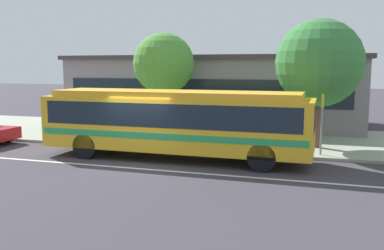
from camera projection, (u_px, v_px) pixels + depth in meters
ground_plane at (139, 163)px, 16.02m from camera, size 120.00×120.00×0.00m
sidewalk_slab at (191, 135)px, 22.16m from camera, size 60.00×8.00×0.12m
lane_stripe_center at (130, 168)px, 15.26m from camera, size 56.00×0.16×0.01m
transit_bus at (175, 120)px, 16.59m from camera, size 10.56×2.53×2.67m
pedestrian_waiting_near_sign at (120, 118)px, 20.48m from camera, size 0.36×0.36×1.71m
pedestrian_walking_along_curb at (211, 123)px, 19.35m from camera, size 0.43×0.43×1.62m
pedestrian_standing_by_tree at (256, 126)px, 18.38m from camera, size 0.39×0.39×1.63m
bus_stop_sign at (322, 116)px, 16.77m from camera, size 0.12×0.44×2.43m
street_tree_near_stop at (164, 64)px, 21.56m from camera, size 3.09×3.09×5.18m
street_tree_mid_block at (319, 63)px, 18.04m from camera, size 3.72×3.72×5.50m
station_building at (217, 90)px, 26.78m from camera, size 17.60×7.97×4.24m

